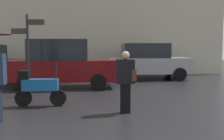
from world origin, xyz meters
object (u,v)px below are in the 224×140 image
Objects in this scene: pedestrian_with_bag at (126,78)px; parked_car_right at (147,61)px; parked_car_left at (63,64)px; parked_scooter at (39,87)px; street_signpost at (28,47)px.

pedestrian_with_bag is 0.37× the size of parked_car_right.
pedestrian_with_bag is 4.65m from parked_car_left.
pedestrian_with_bag is 6.88m from parked_car_right.
parked_scooter is 3.33m from parked_car_left.
pedestrian_with_bag is 2.51m from parked_scooter.
parked_scooter is 0.34× the size of parked_car_right.
parked_car_left is 1.55× the size of street_signpost.
pedestrian_with_bag reaches higher than parked_scooter.
parked_car_left is at bearing 63.78° from street_signpost.
parked_car_left is 1.01× the size of parked_car_right.
pedestrian_with_bag is at bearing 118.17° from parked_car_left.
parked_car_left reaches higher than parked_car_right.
parked_car_right is at bearing 56.84° from parked_scooter.
parked_car_right reaches higher than parked_scooter.
pedestrian_with_bag is at bearing -16.30° from parked_scooter.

